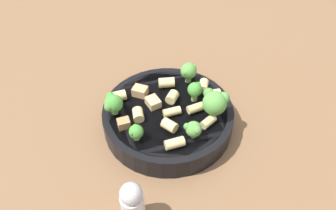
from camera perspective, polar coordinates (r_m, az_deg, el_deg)
name	(u,v)px	position (r m, az deg, el deg)	size (l,w,h in m)	color
ground_plane	(168,125)	(0.57, 0.00, -3.43)	(2.00, 2.00, 0.00)	brown
pasta_bowl	(168,116)	(0.56, 0.00, -1.91)	(0.22, 0.22, 0.04)	black
broccoli_floret_0	(215,102)	(0.52, 8.21, 0.47)	(0.04, 0.04, 0.05)	#9EC175
broccoli_floret_1	(136,132)	(0.49, -5.57, -4.66)	(0.02, 0.02, 0.03)	#93B766
broccoli_floret_2	(189,71)	(0.59, 3.66, 5.95)	(0.03, 0.03, 0.04)	#84AD60
broccoli_floret_3	(113,103)	(0.53, -9.59, 0.29)	(0.03, 0.03, 0.04)	#84AD60
broccoli_floret_4	(195,90)	(0.55, 4.75, 2.68)	(0.02, 0.03, 0.04)	#84AD60
broccoli_floret_5	(194,129)	(0.49, 4.49, -4.23)	(0.03, 0.02, 0.03)	#84AD60
rigatoni_0	(212,93)	(0.57, 7.71, 2.03)	(0.01, 0.01, 0.03)	#E0C67F
rigatoni_1	(138,115)	(0.53, -5.22, -1.70)	(0.02, 0.02, 0.02)	#E0C67F
rigatoni_2	(172,112)	(0.53, 0.69, -1.18)	(0.01, 0.01, 0.03)	#E0C67F
rigatoni_3	(203,86)	(0.58, 6.19, 3.38)	(0.02, 0.02, 0.02)	#E0C67F
rigatoni_4	(172,97)	(0.55, 0.72, 1.38)	(0.02, 0.02, 0.02)	#E0C67F
rigatoni_5	(167,83)	(0.58, -0.26, 3.92)	(0.02, 0.02, 0.03)	#E0C67F
rigatoni_6	(169,125)	(0.51, 0.26, -3.57)	(0.02, 0.02, 0.02)	#E0C67F
rigatoni_7	(208,122)	(0.52, 7.02, -2.90)	(0.01, 0.01, 0.03)	#E0C67F
rigatoni_8	(195,108)	(0.54, 4.78, -0.49)	(0.01, 0.01, 0.03)	#E0C67F
rigatoni_9	(175,143)	(0.49, 1.16, -6.65)	(0.02, 0.02, 0.03)	#E0C67F
rigatoni_10	(120,96)	(0.56, -8.43, 1.59)	(0.02, 0.02, 0.02)	#E0C67F
chicken_chunk_0	(140,91)	(0.57, -4.89, 2.40)	(0.02, 0.02, 0.02)	tan
chicken_chunk_1	(153,102)	(0.55, -2.62, 0.48)	(0.02, 0.02, 0.01)	tan
chicken_chunk_2	(124,123)	(0.52, -7.72, -3.19)	(0.02, 0.02, 0.01)	#A87A4C
pepper_shaker	(132,203)	(0.45, -6.22, -16.65)	(0.03, 0.03, 0.08)	silver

